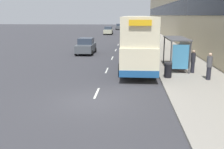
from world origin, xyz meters
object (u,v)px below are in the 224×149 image
at_px(bus_shelter, 179,48).
at_px(car_3, 136,31).
at_px(pedestrian_1, 180,50).
at_px(double_decker_bus_near, 137,41).
at_px(car_0, 86,46).
at_px(pedestrian_2, 193,61).
at_px(car_1, 119,27).
at_px(litter_bin, 168,70).
at_px(car_2, 108,31).
at_px(double_decker_bus_ahead, 137,31).
at_px(pedestrian_at_shelter, 209,66).

height_order(bus_shelter, car_3, bus_shelter).
xyz_separation_m(car_3, pedestrian_1, (3.67, -34.30, 0.17)).
bearing_deg(double_decker_bus_near, car_0, 128.32).
relative_size(car_0, pedestrian_2, 2.40).
bearing_deg(car_1, bus_shelter, 97.32).
relative_size(car_0, pedestrian_1, 2.39).
height_order(pedestrian_2, litter_bin, pedestrian_2).
xyz_separation_m(double_decker_bus_near, car_0, (-5.76, 7.28, -1.39)).
relative_size(car_2, litter_bin, 3.97).
distance_m(bus_shelter, car_2, 39.71).
xyz_separation_m(car_1, pedestrian_1, (8.74, -54.49, 0.16)).
distance_m(car_0, litter_bin, 13.82).
bearing_deg(double_decker_bus_ahead, car_0, -138.18).
bearing_deg(litter_bin, pedestrian_1, 73.96).
distance_m(double_decker_bus_near, pedestrian_at_shelter, 6.66).
height_order(car_0, car_1, car_0).
bearing_deg(pedestrian_2, pedestrian_at_shelter, -74.21).
bearing_deg(pedestrian_1, car_3, 96.11).
bearing_deg(bus_shelter, car_3, 93.76).
distance_m(double_decker_bus_ahead, pedestrian_1, 9.71).
relative_size(car_0, car_1, 0.93).
xyz_separation_m(pedestrian_1, litter_bin, (-2.31, -8.03, -0.36)).
relative_size(double_decker_bus_near, car_1, 2.58).
bearing_deg(pedestrian_2, car_0, 135.41).
distance_m(double_decker_bus_ahead, car_0, 8.10).
height_order(car_0, car_3, car_0).
height_order(double_decker_bus_near, car_3, double_decker_bus_near).
bearing_deg(pedestrian_at_shelter, double_decker_bus_near, 136.18).
bearing_deg(double_decker_bus_near, bus_shelter, -19.64).
bearing_deg(pedestrian_2, bus_shelter, 123.03).
height_order(bus_shelter, car_2, bus_shelter).
xyz_separation_m(double_decker_bus_near, pedestrian_1, (4.38, 3.93, -1.26)).
distance_m(car_1, pedestrian_at_shelter, 63.60).
bearing_deg(pedestrian_at_shelter, bus_shelter, 113.02).
relative_size(double_decker_bus_ahead, car_1, 2.27).
bearing_deg(car_1, car_3, 104.09).
height_order(double_decker_bus_ahead, car_1, double_decker_bus_ahead).
bearing_deg(car_3, litter_bin, -88.15).
bearing_deg(car_3, car_2, -173.22).
xyz_separation_m(double_decker_bus_ahead, pedestrian_at_shelter, (4.54, -17.13, -1.20)).
relative_size(bus_shelter, pedestrian_2, 2.43).
xyz_separation_m(double_decker_bus_ahead, car_2, (-6.05, 24.85, -1.39)).
relative_size(double_decker_bus_ahead, car_2, 2.44).
bearing_deg(car_2, car_1, -94.10).
distance_m(double_decker_bus_near, car_2, 37.93).
distance_m(car_1, car_3, 20.81).
distance_m(double_decker_bus_near, car_3, 38.27).
distance_m(double_decker_bus_near, car_0, 9.39).
bearing_deg(car_3, double_decker_bus_ahead, -91.17).
distance_m(bus_shelter, pedestrian_2, 1.77).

